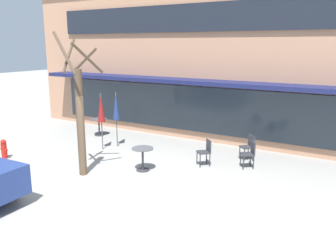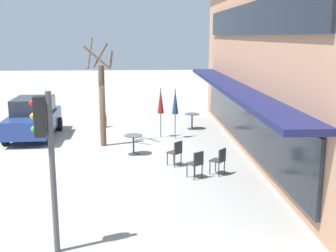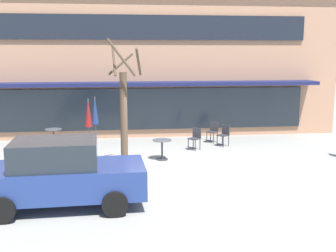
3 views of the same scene
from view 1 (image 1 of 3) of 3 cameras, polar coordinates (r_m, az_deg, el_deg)
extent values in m
plane|color=#9E9B93|center=(10.51, -10.17, -9.67)|extent=(80.00, 80.00, 0.00)
cube|color=tan|center=(18.41, 10.63, 11.20)|extent=(18.17, 8.00, 7.00)
cube|color=#191E4C|center=(14.31, 3.97, 7.11)|extent=(15.45, 1.10, 0.16)
cube|color=#1E232D|center=(14.71, 5.04, 16.97)|extent=(14.54, 0.10, 1.10)
cube|color=#2D3842|center=(14.92, 4.76, 2.68)|extent=(14.54, 0.10, 1.90)
cylinder|color=#333338|center=(11.68, -4.05, -7.04)|extent=(0.44, 0.44, 0.03)
cylinder|color=#333338|center=(11.56, -4.07, -5.34)|extent=(0.07, 0.07, 0.70)
cylinder|color=#4C4C51|center=(11.45, -4.10, -3.61)|extent=(0.70, 0.70, 0.03)
cylinder|color=#333338|center=(16.32, -10.94, -1.41)|extent=(0.44, 0.44, 0.03)
cylinder|color=#333338|center=(16.23, -10.99, -0.17)|extent=(0.07, 0.07, 0.70)
cylinder|color=#4C4C51|center=(16.16, -11.05, 1.09)|extent=(0.70, 0.70, 0.03)
cylinder|color=#4C4C51|center=(14.21, -8.26, 1.04)|extent=(0.04, 0.04, 2.20)
cone|color=navy|center=(14.11, -8.33, 3.23)|extent=(0.28, 0.28, 1.10)
cylinder|color=#4C4C51|center=(13.89, -10.60, 0.68)|extent=(0.04, 0.04, 2.20)
cone|color=maroon|center=(13.79, -10.70, 2.91)|extent=(0.28, 0.28, 1.10)
cylinder|color=#333338|center=(11.89, 5.17, -5.62)|extent=(0.04, 0.04, 0.45)
cylinder|color=#333338|center=(12.20, 4.66, -5.13)|extent=(0.04, 0.04, 0.45)
cylinder|color=#333338|center=(12.00, 6.72, -5.49)|extent=(0.04, 0.04, 0.45)
cylinder|color=#333338|center=(12.30, 6.17, -5.00)|extent=(0.04, 0.04, 0.45)
cube|color=#333338|center=(12.02, 5.71, -4.20)|extent=(0.57, 0.57, 0.04)
cube|color=#333338|center=(12.02, 6.54, -3.13)|extent=(0.31, 0.31, 0.40)
cylinder|color=#333338|center=(11.92, 12.00, -5.82)|extent=(0.04, 0.04, 0.45)
cylinder|color=#333338|center=(12.23, 11.56, -5.32)|extent=(0.04, 0.04, 0.45)
cylinder|color=#333338|center=(12.02, 13.56, -5.75)|extent=(0.04, 0.04, 0.45)
cylinder|color=#333338|center=(12.32, 13.09, -5.25)|extent=(0.04, 0.04, 0.45)
cube|color=#333338|center=(12.04, 12.61, -4.43)|extent=(0.56, 0.56, 0.04)
cube|color=#333338|center=(12.03, 13.48, -3.39)|extent=(0.26, 0.35, 0.40)
cylinder|color=#333338|center=(12.69, 12.14, -4.66)|extent=(0.04, 0.04, 0.45)
cylinder|color=#333338|center=(12.97, 11.42, -4.23)|extent=(0.04, 0.04, 0.45)
cylinder|color=#333338|center=(12.85, 13.47, -4.50)|extent=(0.04, 0.04, 0.45)
cylinder|color=#333338|center=(13.13, 12.73, -4.09)|extent=(0.04, 0.04, 0.45)
cube|color=#333338|center=(12.84, 12.50, -3.33)|extent=(0.56, 0.56, 0.04)
cube|color=#333338|center=(12.87, 13.24, -2.31)|extent=(0.32, 0.30, 0.40)
cylinder|color=black|center=(10.44, -23.81, -8.87)|extent=(0.65, 0.24, 0.64)
cylinder|color=brown|center=(11.17, -13.85, 0.41)|extent=(0.24, 0.24, 3.30)
cylinder|color=brown|center=(10.51, -12.80, 10.58)|extent=(0.26, 1.07, 0.91)
cylinder|color=brown|center=(11.26, -13.19, 10.27)|extent=(0.87, 0.23, 0.74)
cylinder|color=brown|center=(11.10, -15.64, 10.81)|extent=(0.17, 0.65, 1.00)
cylinder|color=brown|center=(10.66, -16.31, 11.21)|extent=(0.93, 0.19, 1.20)
cylinder|color=red|center=(14.05, -24.79, -3.65)|extent=(0.20, 0.20, 0.55)
sphere|color=red|center=(13.97, -24.92, -2.33)|extent=(0.19, 0.19, 0.19)
cylinder|color=red|center=(14.14, -25.11, -3.35)|extent=(0.10, 0.07, 0.07)
cylinder|color=red|center=(13.93, -24.51, -3.53)|extent=(0.10, 0.07, 0.07)
camera|label=2|loc=(13.13, 76.41, 5.08)|focal=45.00mm
camera|label=3|loc=(10.03, -96.39, -2.04)|focal=45.00mm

